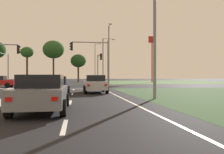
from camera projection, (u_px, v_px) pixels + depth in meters
The scene contains 32 objects.
ground_plane at pixel (50, 86), 31.98m from camera, with size 200.00×200.00×0.00m, color black.
grass_verge_far_right at pixel (157, 82), 60.21m from camera, with size 35.00×35.00×0.01m, color #476B38.
median_island_near at pixel (12, 100), 13.22m from camera, with size 1.20×22.00×0.14m, color #ADA89E.
median_island_far at pixel (62, 82), 56.67m from camera, with size 1.20×36.00×0.14m, color #ADA89E.
lane_dash_near at pixel (64, 126), 6.42m from camera, with size 0.14×2.00×0.01m, color silver.
lane_dash_second at pixel (70, 102), 12.35m from camera, with size 0.14×2.00×0.01m, color silver.
lane_dash_third at pixel (72, 94), 18.27m from camera, with size 0.14×2.00×0.01m, color silver.
lane_dash_fourth at pixel (73, 90), 24.19m from camera, with size 0.14×2.00×0.01m, color silver.
edge_line_right at pixel (120, 97), 15.29m from camera, with size 0.14×24.00×0.01m, color silver.
stop_bar_near at pixel (76, 89), 25.67m from camera, with size 6.40×0.50×0.01m, color silver.
crosswalk_bar_third at pixel (9, 89), 26.20m from camera, with size 0.70×2.80×0.01m, color silver.
crosswalk_bar_fourth at pixel (19, 89), 26.38m from camera, with size 0.70×2.80×0.01m, color silver.
crosswalk_bar_fifth at pixel (29, 89), 26.56m from camera, with size 0.70×2.80×0.01m, color silver.
crosswalk_bar_sixth at pixel (39, 88), 26.75m from camera, with size 0.70×2.80×0.01m, color silver.
crosswalk_bar_seventh at pixel (49, 88), 26.93m from camera, with size 0.70×2.80×0.01m, color silver.
crosswalk_bar_eighth at pixel (59, 88), 27.11m from camera, with size 0.70×2.80×0.01m, color silver.
car_silver_near at pixel (95, 84), 19.82m from camera, with size 2.03×4.23×1.58m.
car_navy_second at pixel (56, 85), 17.48m from camera, with size 2.06×4.17×1.47m.
car_maroon_fourth at pixel (56, 79), 64.20m from camera, with size 1.99×4.21×1.55m.
car_grey_fifth at pixel (42, 93), 9.25m from camera, with size 2.08×4.49×1.53m.
traffic_signal_near_right at pixel (94, 55), 26.39m from camera, with size 4.68×0.32×5.78m.
traffic_signal_far_left at pixel (4, 62), 35.21m from camera, with size 0.32×5.55×5.29m.
traffic_signal_far_right at pixel (99, 63), 37.54m from camera, with size 0.32×5.74×5.29m.
street_lamp_near at pixel (152, 18), 14.58m from camera, with size 2.04×1.83×9.56m.
street_lamp_second at pixel (109, 52), 34.88m from camera, with size 0.56×2.57×9.46m.
street_lamp_third at pixel (104, 58), 42.93m from camera, with size 2.49×0.29×8.89m.
street_lamp_fourth at pixel (95, 61), 61.34m from camera, with size 1.65×1.30×10.57m.
pedestrian_at_median at pixel (58, 78), 45.00m from camera, with size 0.34×0.34×1.67m.
fastfood_pole_sign at pixel (152, 49), 55.04m from camera, with size 1.80×0.40×11.47m.
treeline_third at pixel (27, 53), 56.29m from camera, with size 3.21×3.21×9.02m.
treeline_fourth at pixel (53, 50), 57.57m from camera, with size 5.50×5.50×10.82m.
treeline_fifth at pixel (78, 61), 58.59m from camera, with size 4.06×4.06×7.33m.
Camera 1 is at (3.86, -3.00, 1.46)m, focal length 35.42 mm.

